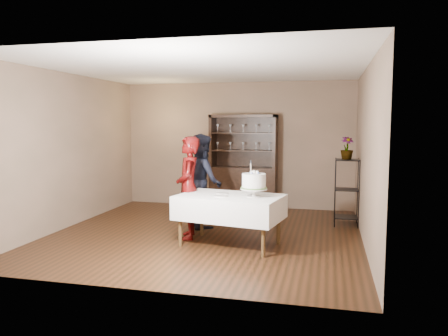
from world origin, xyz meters
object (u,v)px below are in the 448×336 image
Objects in this scene: plant_etagere at (347,189)px; cake_table at (230,207)px; man at (202,180)px; potted_plant at (347,148)px; woman at (188,187)px; cake at (254,182)px; china_hutch at (243,178)px.

cake_table is at bearing -135.16° from plant_etagere.
man reaches higher than potted_plant.
woman is 0.77m from man.
potted_plant is at bearing -106.44° from man.
cake_table is 1.01× the size of man.
plant_etagere is 2.89m from woman.
woman reaches higher than cake.
man is (-2.48, -0.70, 0.17)m from plant_etagere.
plant_etagere is 2.27m from cake.
potted_plant is at bearing -127.71° from plant_etagere.
cake is 1.33× the size of potted_plant.
china_hutch reaches higher than woman.
china_hutch is 2.33m from plant_etagere.
man is at bearing -102.98° from china_hutch.
china_hutch is at bearing 152.47° from potted_plant.
china_hutch is at bearing 154.37° from woman.
cake_table is at bearing -176.47° from man.
cake is at bearing -5.97° from cake_table.
potted_plant is (1.36, 1.75, 0.42)m from cake.
cake is at bearing -76.08° from china_hutch.
cake is at bearing -127.84° from plant_etagere.
potted_plant is (2.46, 1.45, 0.58)m from woman.
plant_etagere is 2.98× the size of potted_plant.
plant_etagere is at bearing -26.83° from china_hutch.
potted_plant reaches higher than plant_etagere.
man is 3.08× the size of cake.
china_hutch reaches higher than cake.
cake is (0.70, -2.83, 0.31)m from china_hutch.
man reaches higher than cake.
china_hutch is 1.80m from man.
man reaches higher than plant_etagere.
woman is 2.91m from potted_plant.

